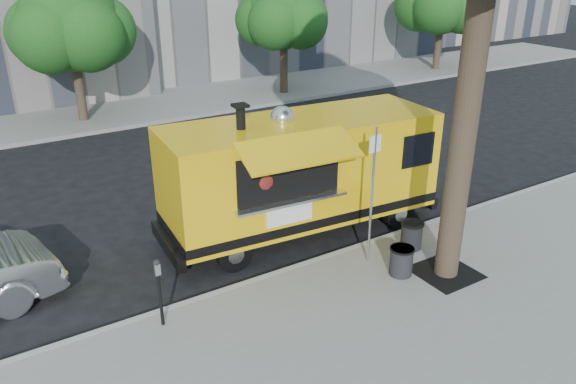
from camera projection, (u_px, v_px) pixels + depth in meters
name	position (u px, v px, depth m)	size (l,w,h in m)	color
ground	(270.00, 255.00, 12.63)	(120.00, 120.00, 0.00)	black
sidewalk	(389.00, 352.00, 9.49)	(60.00, 6.00, 0.15)	gray
curb	(292.00, 270.00, 11.87)	(60.00, 0.14, 0.16)	#999993
far_sidewalk	(104.00, 113.00, 23.08)	(60.00, 5.00, 0.15)	gray
tree_well	(445.00, 272.00, 11.65)	(1.20, 1.20, 0.02)	black
far_tree_b	(69.00, 22.00, 20.46)	(3.60, 3.60, 5.50)	#33261C
far_tree_c	(284.00, 12.00, 24.64)	(3.24, 3.24, 5.21)	#33261C
sign_post	(372.00, 188.00, 11.43)	(0.28, 0.06, 3.00)	silver
parking_meter	(159.00, 285.00, 9.73)	(0.11, 0.11, 1.33)	black
food_truck	(301.00, 172.00, 13.02)	(6.87, 3.36, 3.32)	yellow
trash_bin_left	(401.00, 260.00, 11.48)	(0.51, 0.51, 0.61)	black
trash_bin_right	(412.00, 235.00, 12.49)	(0.51, 0.51, 0.62)	black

